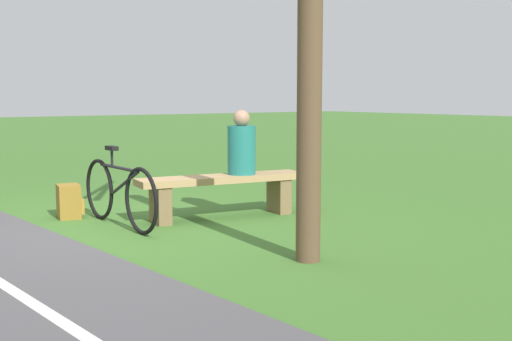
% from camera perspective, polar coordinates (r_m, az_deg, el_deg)
% --- Properties ---
extents(ground_plane, '(80.00, 80.00, 0.00)m').
position_cam_1_polar(ground_plane, '(7.31, -13.08, -5.13)').
color(ground_plane, '#3D6B28').
extents(bench, '(2.13, 0.75, 0.52)m').
position_cam_1_polar(bench, '(7.75, -3.04, -1.55)').
color(bench, '#A88456').
rests_on(bench, ground_plane).
extents(person_seated, '(0.39, 0.39, 0.79)m').
position_cam_1_polar(person_seated, '(7.80, -1.30, 2.14)').
color(person_seated, '#1E6B66').
rests_on(person_seated, bench).
extents(bicycle, '(0.09, 1.82, 0.91)m').
position_cam_1_polar(bicycle, '(7.38, -12.15, -1.97)').
color(bicycle, black).
rests_on(bicycle, ground_plane).
extents(backpack, '(0.35, 0.38, 0.41)m').
position_cam_1_polar(backpack, '(8.07, -16.34, -2.68)').
color(backpack, olive).
rests_on(backpack, ground_plane).
extents(tree_by_path, '(1.09, 0.84, 4.36)m').
position_cam_1_polar(tree_by_path, '(5.66, 4.34, 11.66)').
color(tree_by_path, brown).
rests_on(tree_by_path, ground_plane).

